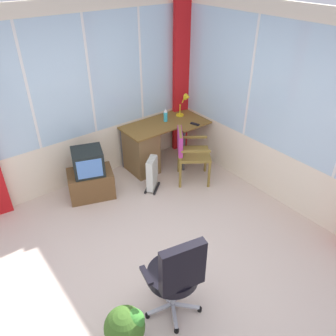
{
  "coord_description": "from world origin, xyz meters",
  "views": [
    {
      "loc": [
        -1.54,
        -2.21,
        3.11
      ],
      "look_at": [
        0.65,
        0.65,
        0.78
      ],
      "focal_mm": 36.3,
      "sensor_mm": 36.0,
      "label": 1
    }
  ],
  "objects_px": {
    "wooden_armchair": "(187,149)",
    "potted_plant": "(126,328)",
    "spray_bottle": "(166,115)",
    "tv_remote": "(195,124)",
    "space_heater": "(152,173)",
    "office_chair": "(177,273)",
    "desk": "(144,148)",
    "tv_on_stand": "(90,176)",
    "desk_lamp": "(186,101)"
  },
  "relations": [
    {
      "from": "tv_remote",
      "to": "desk_lamp",
      "type": "bearing_deg",
      "value": 54.37
    },
    {
      "from": "desk",
      "to": "desk_lamp",
      "type": "relative_size",
      "value": 3.45
    },
    {
      "from": "desk_lamp",
      "to": "office_chair",
      "type": "relative_size",
      "value": 0.38
    },
    {
      "from": "spray_bottle",
      "to": "potted_plant",
      "type": "xyz_separation_m",
      "value": [
        -2.28,
        -2.43,
        -0.58
      ]
    },
    {
      "from": "desk_lamp",
      "to": "tv_remote",
      "type": "distance_m",
      "value": 0.46
    },
    {
      "from": "desk",
      "to": "office_chair",
      "type": "distance_m",
      "value": 2.74
    },
    {
      "from": "spray_bottle",
      "to": "potted_plant",
      "type": "relative_size",
      "value": 0.46
    },
    {
      "from": "tv_remote",
      "to": "space_heater",
      "type": "relative_size",
      "value": 0.28
    },
    {
      "from": "wooden_armchair",
      "to": "space_heater",
      "type": "bearing_deg",
      "value": 167.07
    },
    {
      "from": "wooden_armchair",
      "to": "tv_remote",
      "type": "bearing_deg",
      "value": 34.76
    },
    {
      "from": "spray_bottle",
      "to": "space_heater",
      "type": "relative_size",
      "value": 0.4
    },
    {
      "from": "spray_bottle",
      "to": "wooden_armchair",
      "type": "xyz_separation_m",
      "value": [
        -0.1,
        -0.67,
        -0.28
      ]
    },
    {
      "from": "desk",
      "to": "space_heater",
      "type": "relative_size",
      "value": 2.51
    },
    {
      "from": "space_heater",
      "to": "potted_plant",
      "type": "relative_size",
      "value": 1.14
    },
    {
      "from": "tv_remote",
      "to": "space_heater",
      "type": "bearing_deg",
      "value": 169.64
    },
    {
      "from": "spray_bottle",
      "to": "desk",
      "type": "bearing_deg",
      "value": -177.74
    },
    {
      "from": "wooden_armchair",
      "to": "space_heater",
      "type": "distance_m",
      "value": 0.64
    },
    {
      "from": "desk",
      "to": "space_heater",
      "type": "distance_m",
      "value": 0.58
    },
    {
      "from": "office_chair",
      "to": "space_heater",
      "type": "xyz_separation_m",
      "value": [
        1.06,
        1.9,
        -0.32
      ]
    },
    {
      "from": "tv_remote",
      "to": "potted_plant",
      "type": "bearing_deg",
      "value": -160.92
    },
    {
      "from": "spray_bottle",
      "to": "potted_plant",
      "type": "height_order",
      "value": "spray_bottle"
    },
    {
      "from": "spray_bottle",
      "to": "space_heater",
      "type": "bearing_deg",
      "value": -140.77
    },
    {
      "from": "spray_bottle",
      "to": "potted_plant",
      "type": "distance_m",
      "value": 3.39
    },
    {
      "from": "desk_lamp",
      "to": "wooden_armchair",
      "type": "relative_size",
      "value": 0.45
    },
    {
      "from": "wooden_armchair",
      "to": "potted_plant",
      "type": "bearing_deg",
      "value": -141.04
    },
    {
      "from": "desk",
      "to": "tv_remote",
      "type": "relative_size",
      "value": 8.95
    },
    {
      "from": "wooden_armchair",
      "to": "office_chair",
      "type": "relative_size",
      "value": 0.83
    },
    {
      "from": "office_chair",
      "to": "space_heater",
      "type": "relative_size",
      "value": 1.93
    },
    {
      "from": "tv_remote",
      "to": "space_heater",
      "type": "xyz_separation_m",
      "value": [
        -0.96,
        -0.15,
        -0.48
      ]
    },
    {
      "from": "desk",
      "to": "space_heater",
      "type": "height_order",
      "value": "desk"
    },
    {
      "from": "spray_bottle",
      "to": "desk_lamp",
      "type": "bearing_deg",
      "value": -2.56
    },
    {
      "from": "tv_on_stand",
      "to": "space_heater",
      "type": "xyz_separation_m",
      "value": [
        0.82,
        -0.4,
        -0.07
      ]
    },
    {
      "from": "wooden_armchair",
      "to": "office_chair",
      "type": "bearing_deg",
      "value": -132.28
    },
    {
      "from": "tv_remote",
      "to": "tv_on_stand",
      "type": "xyz_separation_m",
      "value": [
        -1.78,
        0.25,
        -0.41
      ]
    },
    {
      "from": "wooden_armchair",
      "to": "potted_plant",
      "type": "relative_size",
      "value": 1.83
    },
    {
      "from": "tv_on_stand",
      "to": "potted_plant",
      "type": "bearing_deg",
      "value": -109.3
    },
    {
      "from": "desk",
      "to": "office_chair",
      "type": "xyz_separation_m",
      "value": [
        -1.26,
        -2.43,
        0.2
      ]
    },
    {
      "from": "spray_bottle",
      "to": "tv_on_stand",
      "type": "distance_m",
      "value": 1.57
    },
    {
      "from": "wooden_armchair",
      "to": "tv_on_stand",
      "type": "bearing_deg",
      "value": 159.01
    },
    {
      "from": "potted_plant",
      "to": "desk",
      "type": "bearing_deg",
      "value": 52.83
    },
    {
      "from": "desk",
      "to": "spray_bottle",
      "type": "xyz_separation_m",
      "value": [
        0.46,
        0.02,
        0.44
      ]
    },
    {
      "from": "tv_remote",
      "to": "office_chair",
      "type": "height_order",
      "value": "office_chair"
    },
    {
      "from": "office_chair",
      "to": "potted_plant",
      "type": "height_order",
      "value": "office_chair"
    },
    {
      "from": "tv_remote",
      "to": "potted_plant",
      "type": "xyz_separation_m",
      "value": [
        -2.58,
        -2.04,
        -0.49
      ]
    },
    {
      "from": "office_chair",
      "to": "desk",
      "type": "bearing_deg",
      "value": 62.47
    },
    {
      "from": "office_chair",
      "to": "tv_on_stand",
      "type": "distance_m",
      "value": 2.33
    },
    {
      "from": "space_heater",
      "to": "potted_plant",
      "type": "distance_m",
      "value": 2.49
    },
    {
      "from": "tv_remote",
      "to": "tv_on_stand",
      "type": "bearing_deg",
      "value": 152.71
    },
    {
      "from": "space_heater",
      "to": "office_chair",
      "type": "bearing_deg",
      "value": -119.06
    },
    {
      "from": "desk_lamp",
      "to": "space_heater",
      "type": "relative_size",
      "value": 0.73
    }
  ]
}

